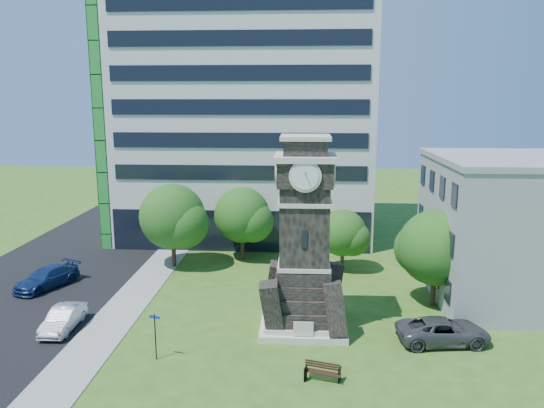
# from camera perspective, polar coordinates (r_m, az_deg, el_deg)

# --- Properties ---
(ground) EXTENTS (160.00, 160.00, 0.00)m
(ground) POSITION_cam_1_polar(r_m,az_deg,el_deg) (33.44, -1.94, -14.24)
(ground) COLOR #355B1A
(ground) RESTS_ON ground
(sidewalk) EXTENTS (3.00, 70.00, 0.06)m
(sidewalk) POSITION_cam_1_polar(r_m,az_deg,el_deg) (39.84, -15.21, -10.26)
(sidewalk) COLOR gray
(sidewalk) RESTS_ON ground
(street) EXTENTS (14.00, 80.00, 0.02)m
(street) POSITION_cam_1_polar(r_m,az_deg,el_deg) (43.24, -26.10, -9.34)
(street) COLOR black
(street) RESTS_ON ground
(clock_tower) EXTENTS (5.40, 5.40, 12.22)m
(clock_tower) POSITION_cam_1_polar(r_m,az_deg,el_deg) (33.30, 3.48, -4.63)
(clock_tower) COLOR beige
(clock_tower) RESTS_ON ground
(office_tall) EXTENTS (26.20, 15.11, 28.60)m
(office_tall) POSITION_cam_1_polar(r_m,az_deg,el_deg) (56.18, -2.88, 11.15)
(office_tall) COLOR silver
(office_tall) RESTS_ON ground
(office_low) EXTENTS (15.20, 12.20, 10.40)m
(office_low) POSITION_cam_1_polar(r_m,az_deg,el_deg) (42.69, 26.91, -2.38)
(office_low) COLOR gray
(office_low) RESTS_ON ground
(car_street_mid) EXTENTS (1.59, 4.35, 1.42)m
(car_street_mid) POSITION_cam_1_polar(r_m,az_deg,el_deg) (36.75, -21.53, -11.41)
(car_street_mid) COLOR #A0A1A7
(car_street_mid) RESTS_ON ground
(car_street_north) EXTENTS (4.10, 5.79, 1.56)m
(car_street_north) POSITION_cam_1_polar(r_m,az_deg,el_deg) (44.82, -23.09, -7.32)
(car_street_north) COLOR navy
(car_street_north) RESTS_ON ground
(car_east_lot) EXTENTS (5.75, 3.15, 1.53)m
(car_east_lot) POSITION_cam_1_polar(r_m,az_deg,el_deg) (34.11, 17.93, -12.87)
(car_east_lot) COLOR #45454A
(car_east_lot) RESTS_ON ground
(park_bench) EXTENTS (1.87, 0.50, 0.97)m
(park_bench) POSITION_cam_1_polar(r_m,az_deg,el_deg) (28.96, 5.46, -17.46)
(park_bench) COLOR black
(park_bench) RESTS_ON ground
(street_sign) EXTENTS (0.64, 0.06, 2.68)m
(street_sign) POSITION_cam_1_polar(r_m,az_deg,el_deg) (31.03, -12.46, -13.22)
(street_sign) COLOR black
(street_sign) RESTS_ON ground
(tree_nw) EXTENTS (6.16, 5.60, 7.28)m
(tree_nw) POSITION_cam_1_polar(r_m,az_deg,el_deg) (46.08, -10.56, -1.54)
(tree_nw) COLOR #332114
(tree_nw) RESTS_ON ground
(tree_nc) EXTENTS (5.49, 4.99, 6.64)m
(tree_nc) POSITION_cam_1_polar(r_m,az_deg,el_deg) (47.48, -3.16, -1.38)
(tree_nc) COLOR #332114
(tree_nc) RESTS_ON ground
(tree_ne) EXTENTS (4.36, 3.96, 5.27)m
(tree_ne) POSITION_cam_1_polar(r_m,az_deg,el_deg) (45.01, 7.70, -3.26)
(tree_ne) COLOR #332114
(tree_ne) RESTS_ON ground
(tree_east) EXTENTS (5.79, 5.26, 6.87)m
(tree_east) POSITION_cam_1_polar(r_m,az_deg,el_deg) (38.61, 17.31, -4.75)
(tree_east) COLOR #332114
(tree_east) RESTS_ON ground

